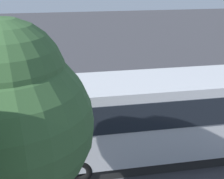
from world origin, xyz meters
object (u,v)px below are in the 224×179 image
at_px(spectator_far_left, 167,103).
at_px(parked_motorcycle_silver, 102,126).
at_px(tour_bus, 177,117).
at_px(spectator_left, 141,103).
at_px(spectator_centre, 116,108).
at_px(traffic_cone, 84,84).
at_px(tree_centre, 11,114).
at_px(stunt_motorcycle, 53,78).

bearing_deg(spectator_far_left, parked_motorcycle_silver, 12.53).
xyz_separation_m(tour_bus, spectator_left, (0.63, -2.85, -0.60)).
distance_m(spectator_left, spectator_centre, 1.31).
relative_size(spectator_left, traffic_cone, 2.79).
distance_m(spectator_left, tree_centre, 8.88).
height_order(tour_bus, parked_motorcycle_silver, tour_bus).
distance_m(spectator_left, parked_motorcycle_silver, 2.32).
xyz_separation_m(tour_bus, stunt_motorcycle, (4.74, -7.18, -0.58)).
height_order(spectator_left, spectator_centre, spectator_left).
height_order(spectator_left, traffic_cone, spectator_left).
xyz_separation_m(stunt_motorcycle, traffic_cone, (-1.82, -0.61, -0.76)).
distance_m(tour_bus, spectator_far_left, 2.74).
xyz_separation_m(tour_bus, traffic_cone, (2.92, -7.79, -1.34)).
bearing_deg(spectator_far_left, tree_centre, 47.84).
xyz_separation_m(parked_motorcycle_silver, stunt_motorcycle, (2.08, -5.29, 0.58)).
xyz_separation_m(parked_motorcycle_silver, tree_centre, (2.74, 5.87, 3.67)).
bearing_deg(tree_centre, stunt_motorcycle, -93.39).
bearing_deg(stunt_motorcycle, spectator_left, 133.49).
bearing_deg(stunt_motorcycle, tour_bus, 123.42).
height_order(tour_bus, spectator_centre, tour_bus).
bearing_deg(spectator_centre, tree_centre, 62.06).
xyz_separation_m(spectator_far_left, traffic_cone, (3.48, -5.18, -0.72)).
bearing_deg(spectator_far_left, traffic_cone, -56.15).
bearing_deg(spectator_left, tour_bus, 102.42).
bearing_deg(parked_motorcycle_silver, traffic_cone, -87.53).
bearing_deg(spectator_centre, spectator_left, -169.45).
relative_size(spectator_centre, traffic_cone, 2.69).
bearing_deg(spectator_centre, stunt_motorcycle, -58.28).
relative_size(spectator_far_left, tree_centre, 0.28).
relative_size(stunt_motorcycle, traffic_cone, 3.06).
relative_size(parked_motorcycle_silver, traffic_cone, 3.24).
relative_size(tour_bus, traffic_cone, 17.85).
bearing_deg(spectator_left, spectator_far_left, 168.64).
xyz_separation_m(spectator_far_left, parked_motorcycle_silver, (3.22, 0.72, -0.54)).
distance_m(tour_bus, spectator_left, 2.98).
distance_m(spectator_far_left, spectator_left, 1.21).
height_order(tour_bus, traffic_cone, tour_bus).
bearing_deg(parked_motorcycle_silver, tree_centre, 64.98).
bearing_deg(parked_motorcycle_silver, spectator_centre, -136.46).
bearing_deg(tree_centre, spectator_centre, -117.94).
xyz_separation_m(tour_bus, tree_centre, (5.40, 3.97, 2.50)).
height_order(spectator_centre, stunt_motorcycle, stunt_motorcycle).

